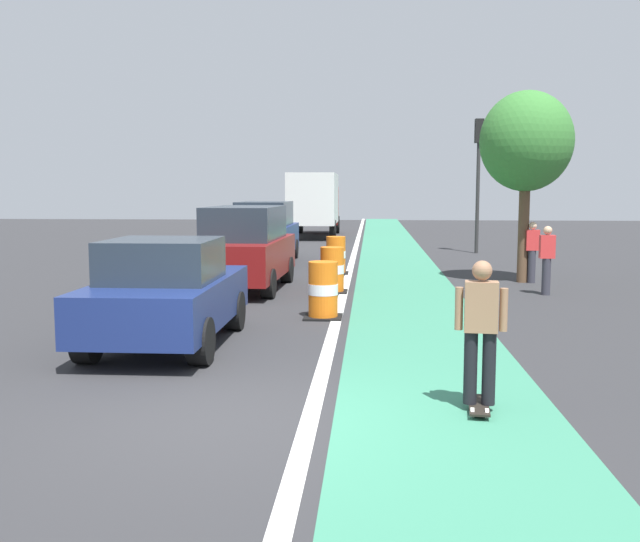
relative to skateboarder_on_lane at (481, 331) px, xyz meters
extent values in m
plane|color=#2D2D30|center=(-2.76, -0.48, -0.91)|extent=(100.00, 100.00, 0.00)
cube|color=#387F60|center=(-0.36, 11.52, -0.91)|extent=(2.50, 80.00, 0.01)
cube|color=silver|center=(-1.86, 11.52, -0.91)|extent=(0.20, 80.00, 0.01)
cube|color=black|center=(0.00, 0.00, -0.84)|extent=(0.31, 0.82, 0.02)
cylinder|color=silver|center=(0.05, -0.27, -0.86)|extent=(0.05, 0.11, 0.11)
cylinder|color=silver|center=(-0.10, -0.25, -0.86)|extent=(0.05, 0.11, 0.11)
cylinder|color=silver|center=(0.10, 0.25, -0.86)|extent=(0.05, 0.11, 0.11)
cylinder|color=silver|center=(-0.05, 0.27, -0.86)|extent=(0.05, 0.11, 0.11)
cylinder|color=black|center=(0.10, -0.01, -0.42)|extent=(0.15, 0.15, 0.82)
cylinder|color=black|center=(-0.10, 0.01, -0.42)|extent=(0.15, 0.15, 0.82)
cube|color=#9E7051|center=(0.00, 0.00, 0.27)|extent=(0.38, 0.26, 0.56)
cylinder|color=#9E7051|center=(0.24, -0.03, 0.24)|extent=(0.09, 0.09, 0.48)
cylinder|color=#9E7051|center=(-0.24, 0.03, 0.24)|extent=(0.09, 0.09, 0.48)
sphere|color=#9E7051|center=(0.00, 0.00, 0.67)|extent=(0.22, 0.22, 0.22)
cube|color=navy|center=(-4.41, 3.12, -0.21)|extent=(1.85, 4.11, 0.72)
cube|color=#232D38|center=(-4.41, 2.87, 0.47)|extent=(1.62, 1.73, 0.64)
cylinder|color=black|center=(-5.24, 4.39, -0.57)|extent=(0.28, 0.68, 0.68)
cylinder|color=black|center=(-3.60, 4.39, -0.57)|extent=(0.28, 0.68, 0.68)
cylinder|color=black|center=(-5.23, 1.84, -0.57)|extent=(0.28, 0.68, 0.68)
cylinder|color=black|center=(-3.59, 1.85, -0.57)|extent=(0.28, 0.68, 0.68)
cube|color=maroon|center=(-4.30, 9.49, -0.12)|extent=(1.98, 4.65, 0.90)
cube|color=#232D38|center=(-4.30, 9.49, 0.73)|extent=(1.71, 2.90, 0.80)
cylinder|color=black|center=(-5.08, 10.95, -0.57)|extent=(0.30, 0.69, 0.68)
cylinder|color=black|center=(-3.44, 10.90, -0.57)|extent=(0.30, 0.69, 0.68)
cylinder|color=black|center=(-5.16, 8.09, -0.57)|extent=(0.30, 0.69, 0.68)
cylinder|color=black|center=(-3.52, 8.04, -0.57)|extent=(0.30, 0.69, 0.68)
cube|color=navy|center=(-4.79, 16.08, -0.12)|extent=(1.85, 4.60, 0.90)
cube|color=#232D38|center=(-4.79, 16.08, 0.73)|extent=(1.62, 2.85, 0.80)
cylinder|color=black|center=(-5.61, 17.51, -0.57)|extent=(0.28, 0.68, 0.68)
cylinder|color=black|center=(-3.97, 17.51, -0.57)|extent=(0.28, 0.68, 0.68)
cylinder|color=black|center=(-5.60, 14.66, -0.57)|extent=(0.28, 0.68, 0.68)
cylinder|color=black|center=(-3.96, 14.66, -0.57)|extent=(0.28, 0.68, 0.68)
cylinder|color=orange|center=(-2.12, 5.65, -0.66)|extent=(0.56, 0.56, 0.42)
cylinder|color=white|center=(-2.12, 5.65, -0.35)|extent=(0.57, 0.57, 0.21)
cylinder|color=orange|center=(-2.12, 5.65, -0.03)|extent=(0.56, 0.56, 0.42)
cube|color=black|center=(-2.12, 5.65, -0.89)|extent=(0.73, 0.73, 0.04)
cylinder|color=orange|center=(-2.14, 9.10, -0.66)|extent=(0.56, 0.56, 0.42)
cylinder|color=white|center=(-2.14, 9.10, -0.35)|extent=(0.57, 0.57, 0.21)
cylinder|color=orange|center=(-2.14, 9.10, -0.03)|extent=(0.56, 0.56, 0.42)
cube|color=black|center=(-2.14, 9.10, -0.89)|extent=(0.73, 0.73, 0.04)
cylinder|color=orange|center=(-2.24, 12.91, -0.66)|extent=(0.56, 0.56, 0.42)
cylinder|color=white|center=(-2.24, 12.91, -0.35)|extent=(0.57, 0.57, 0.21)
cylinder|color=orange|center=(-2.24, 12.91, -0.03)|extent=(0.56, 0.56, 0.42)
cube|color=black|center=(-2.24, 12.91, -0.89)|extent=(0.73, 0.73, 0.04)
cube|color=silver|center=(-4.12, 28.44, 1.07)|extent=(2.36, 5.62, 2.50)
cube|color=#B21E19|center=(-4.16, 32.29, 0.62)|extent=(2.22, 1.92, 2.10)
cylinder|color=black|center=(-5.19, 32.08, -0.43)|extent=(0.31, 0.96, 0.96)
cylinder|color=black|center=(-3.13, 32.10, -0.43)|extent=(0.31, 0.96, 0.96)
cylinder|color=black|center=(-5.14, 27.03, -0.43)|extent=(0.31, 0.96, 0.96)
cylinder|color=black|center=(-3.08, 27.06, -0.43)|extent=(0.31, 0.96, 0.96)
cylinder|color=#2D2D2D|center=(2.84, 20.08, 1.19)|extent=(0.14, 0.14, 4.20)
cube|color=black|center=(2.84, 20.08, 3.74)|extent=(0.32, 0.32, 0.90)
sphere|color=red|center=(3.01, 20.08, 4.00)|extent=(0.16, 0.16, 0.16)
sphere|color=green|center=(3.01, 20.08, 3.48)|extent=(0.16, 0.16, 0.16)
cylinder|color=#33333D|center=(2.87, 9.06, -0.48)|extent=(0.20, 0.20, 0.86)
cube|color=red|center=(2.87, 9.06, 0.22)|extent=(0.34, 0.20, 0.54)
sphere|color=tan|center=(2.87, 9.06, 0.60)|extent=(0.20, 0.20, 0.20)
cylinder|color=#33333D|center=(3.01, 11.25, -0.48)|extent=(0.20, 0.20, 0.86)
cube|color=red|center=(3.01, 11.25, 0.22)|extent=(0.34, 0.20, 0.54)
sphere|color=beige|center=(3.01, 11.25, 0.60)|extent=(0.20, 0.20, 0.20)
cylinder|color=brown|center=(2.80, 11.36, 0.39)|extent=(0.28, 0.28, 2.60)
ellipsoid|color=#387A33|center=(2.80, 11.36, 2.79)|extent=(2.40, 2.40, 2.60)
camera|label=1|loc=(-1.22, -7.91, 1.56)|focal=40.37mm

